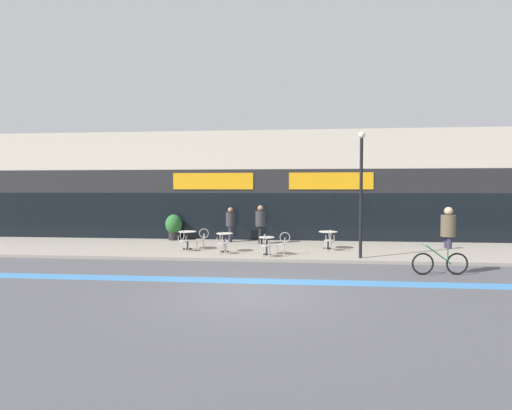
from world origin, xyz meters
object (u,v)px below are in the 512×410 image
bistro_table_0 (187,236)px  cafe_chair_0_near (183,239)px  bistro_table_2 (267,242)px  cafe_chair_0_side (202,237)px  cafe_chair_1_near (222,241)px  cafe_chair_3_near (330,239)px  cafe_chair_2_near (265,244)px  cyclist_0 (446,236)px  pedestrian_near_end (260,221)px  lamp_post (361,185)px  pedestrian_far_end (230,221)px  bistro_table_3 (328,236)px  cafe_chair_2_side (283,242)px  bistro_table_1 (225,239)px  planter_pot (174,226)px

bistro_table_0 → cafe_chair_0_near: bearing=-90.9°
bistro_table_2 → cafe_chair_0_side: 3.08m
cafe_chair_1_near → cafe_chair_3_near: 4.54m
bistro_table_0 → cafe_chair_2_near: bearing=-26.1°
cafe_chair_2_near → cafe_chair_3_near: 3.16m
cyclist_0 → pedestrian_near_end: cyclist_0 is taller
cafe_chair_1_near → lamp_post: 5.81m
bistro_table_0 → pedestrian_near_end: (2.99, 2.02, 0.53)m
cafe_chair_1_near → cafe_chair_3_near: size_ratio=1.00×
cafe_chair_2_near → pedestrian_far_end: (-2.03, 4.27, 0.49)m
bistro_table_3 → cyclist_0: (3.32, -4.43, 0.58)m
cafe_chair_2_side → cyclist_0: (5.24, -2.59, 0.61)m
bistro_table_2 → cafe_chair_3_near: (2.56, 1.21, 0.02)m
bistro_table_0 → bistro_table_1: 1.82m
planter_pot → bistro_table_2: bearing=-39.1°
cafe_chair_0_near → cafe_chair_3_near: size_ratio=1.00×
bistro_table_1 → cyclist_0: 8.27m
cafe_chair_2_side → pedestrian_near_end: pedestrian_near_end is taller
cafe_chair_3_near → planter_pot: 8.13m
cafe_chair_1_near → planter_pot: size_ratio=0.69×
cafe_chair_0_near → planter_pot: planter_pot is taller
bistro_table_0 → cafe_chair_0_side: cafe_chair_0_side is taller
bistro_table_1 → planter_pot: 4.85m
bistro_table_2 → bistro_table_0: bearing=162.8°
cafe_chair_3_near → bistro_table_2: bearing=108.4°
bistro_table_1 → bistro_table_3: bearing=17.0°
cafe_chair_0_near → cafe_chair_2_near: (3.50, -1.09, 0.00)m
cafe_chair_1_near → cyclist_0: size_ratio=0.42×
planter_pot → bistro_table_3: bearing=-16.6°
bistro_table_1 → pedestrian_near_end: size_ratio=0.43×
pedestrian_near_end → pedestrian_far_end: bearing=144.7°
planter_pot → pedestrian_near_end: 4.65m
bistro_table_0 → lamp_post: 7.56m
planter_pot → cafe_chair_2_side: bearing=-35.9°
bistro_table_0 → cafe_chair_3_near: bearing=1.2°
cyclist_0 → pedestrian_far_end: 10.07m
bistro_table_0 → planter_pot: size_ratio=0.59×
cafe_chair_0_near → cyclist_0: cyclist_0 is taller
bistro_table_3 → pedestrian_far_end: 4.96m
bistro_table_0 → bistro_table_2: bearing=-17.2°
bistro_table_0 → cafe_chair_3_near: size_ratio=0.86×
bistro_table_2 → cafe_chair_2_side: cafe_chair_2_side is taller
cafe_chair_2_near → cyclist_0: 6.23m
bistro_table_0 → cafe_chair_2_side: size_ratio=0.86×
cafe_chair_3_near → pedestrian_near_end: size_ratio=0.49×
bistro_table_0 → cafe_chair_1_near: 2.10m
bistro_table_2 → cafe_chair_0_side: size_ratio=0.78×
cafe_chair_0_side → cafe_chair_0_near: bearing=37.8°
bistro_table_1 → cafe_chair_1_near: (-0.00, -0.63, -0.03)m
cafe_chair_2_near → cafe_chair_0_near: bearing=80.4°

